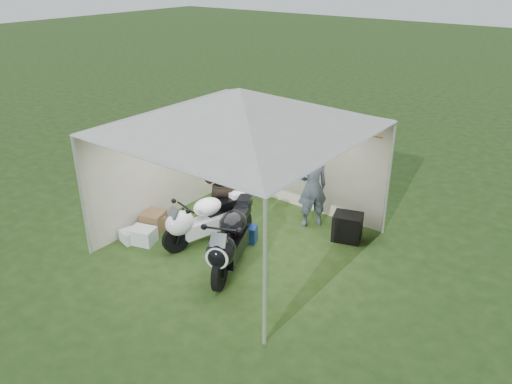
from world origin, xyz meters
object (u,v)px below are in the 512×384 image
person_dark_jacket (223,183)px  canopy_tent (241,112)px  person_blue_jacket (312,187)px  equipment_box (347,227)px  paddock_stand (245,233)px  crate_3 (154,223)px  crate_1 (154,221)px  crate_0 (143,236)px  motorcycle_white (201,219)px  crate_2 (129,236)px  motorcycle_black (230,239)px

person_dark_jacket → canopy_tent: bearing=139.9°
person_blue_jacket → equipment_box: (0.86, -0.08, -0.58)m
paddock_stand → canopy_tent: bearing=-107.7°
paddock_stand → person_blue_jacket: bearing=63.2°
paddock_stand → crate_3: bearing=-157.8°
person_dark_jacket → crate_1: 1.59m
person_dark_jacket → crate_0: bearing=48.6°
canopy_tent → paddock_stand: canopy_tent is taller
person_dark_jacket → motorcycle_white: bearing=85.9°
crate_1 → crate_2: size_ratio=1.26×
crate_3 → crate_1: bearing=-90.0°
equipment_box → paddock_stand: bearing=-140.9°
motorcycle_black → equipment_box: 2.45m
paddock_stand → equipment_box: bearing=39.1°
paddock_stand → person_blue_jacket: size_ratio=0.26×
crate_1 → person_blue_jacket: bearing=40.3°
motorcycle_black → motorcycle_white: bearing=137.8°
crate_0 → crate_3: bearing=115.1°
canopy_tent → motorcycle_white: 2.21m
person_dark_jacket → equipment_box: (2.34, 0.95, -0.64)m
motorcycle_black → equipment_box: bearing=38.4°
equipment_box → crate_1: 3.85m
paddock_stand → person_blue_jacket: (0.67, 1.33, 0.69)m
motorcycle_white → motorcycle_black: motorcycle_black is taller
canopy_tent → crate_1: 3.04m
crate_3 → motorcycle_white: bearing=8.8°
canopy_tent → motorcycle_white: canopy_tent is taller
motorcycle_black → person_blue_jacket: (0.29, 2.22, 0.27)m
person_dark_jacket → crate_2: size_ratio=5.56×
canopy_tent → motorcycle_black: (0.40, -0.84, -1.99)m
person_blue_jacket → crate_0: 3.44m
crate_0 → crate_3: (-0.24, 0.51, -0.02)m
crate_3 → crate_2: bearing=-90.0°
person_blue_jacket → motorcycle_white: bearing=2.4°
canopy_tent → crate_3: 3.07m
crate_0 → person_dark_jacket: bearing=64.7°
person_blue_jacket → crate_0: bearing=-3.5°
crate_2 → crate_3: 0.65m
equipment_box → crate_1: bearing=-149.0°
crate_0 → crate_1: size_ratio=1.12×
crate_3 → crate_0: bearing=-64.9°
motorcycle_white → crate_1: motorcycle_white is taller
person_dark_jacket → crate_1: bearing=30.9°
person_dark_jacket → crate_3: bearing=30.5°
motorcycle_white → equipment_box: size_ratio=3.40×
equipment_box → crate_0: equipment_box is taller
equipment_box → crate_2: size_ratio=1.65×
paddock_stand → crate_1: size_ratio=1.06×
canopy_tent → crate_0: size_ratio=12.18×
motorcycle_white → equipment_box: motorcycle_white is taller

